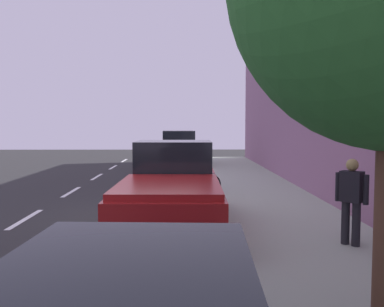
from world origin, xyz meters
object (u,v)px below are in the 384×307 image
(parked_suv_tan_far, at_px, (178,148))
(bicycle_at_curb, at_px, (195,185))
(parked_pickup_red_mid, at_px, (172,191))
(cyclist_with_backpack, at_px, (203,166))
(pedestrian_on_phone, at_px, (351,197))

(parked_suv_tan_far, height_order, bicycle_at_curb, parked_suv_tan_far)
(parked_pickup_red_mid, distance_m, bicycle_at_curb, 4.41)
(bicycle_at_curb, distance_m, cyclist_with_backpack, 0.84)
(parked_pickup_red_mid, xyz_separation_m, cyclist_with_backpack, (0.82, 3.89, 0.16))
(cyclist_with_backpack, height_order, pedestrian_on_phone, cyclist_with_backpack)
(cyclist_with_backpack, bearing_deg, bicycle_at_curb, 116.60)
(parked_suv_tan_far, height_order, cyclist_with_backpack, parked_suv_tan_far)
(parked_pickup_red_mid, bearing_deg, parked_suv_tan_far, 90.52)
(cyclist_with_backpack, bearing_deg, pedestrian_on_phone, -65.34)
(parked_pickup_red_mid, relative_size, bicycle_at_curb, 3.14)
(parked_suv_tan_far, relative_size, bicycle_at_curb, 2.81)
(bicycle_at_curb, distance_m, pedestrian_on_phone, 6.45)
(parked_suv_tan_far, xyz_separation_m, bicycle_at_curb, (0.72, -9.89, -0.63))
(parked_suv_tan_far, bearing_deg, cyclist_with_backpack, -84.76)
(parked_suv_tan_far, relative_size, cyclist_with_backpack, 2.75)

